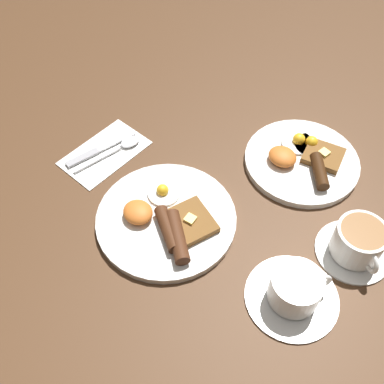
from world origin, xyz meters
The scene contains 8 objects.
ground_plane centered at (0.00, 0.00, 0.00)m, with size 3.00×3.00×0.00m, color #4C301C.
breakfast_plate_near centered at (0.00, 0.00, 0.01)m, with size 0.28×0.28×0.04m.
breakfast_plate_far centered at (0.10, 0.32, 0.01)m, with size 0.25×0.25×0.04m.
teacup_near centered at (0.28, 0.05, 0.03)m, with size 0.17×0.17×0.07m.
teacup_far centered at (0.30, 0.20, 0.03)m, with size 0.14×0.14×0.08m.
napkin centered at (-0.23, 0.03, 0.00)m, with size 0.12×0.19×0.01m, color white.
knife centered at (-0.25, 0.02, 0.01)m, with size 0.04×0.17×0.01m.
spoon centered at (-0.22, 0.07, 0.01)m, with size 0.04×0.16×0.01m.
Camera 1 is at (0.40, -0.32, 0.75)m, focal length 42.00 mm.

